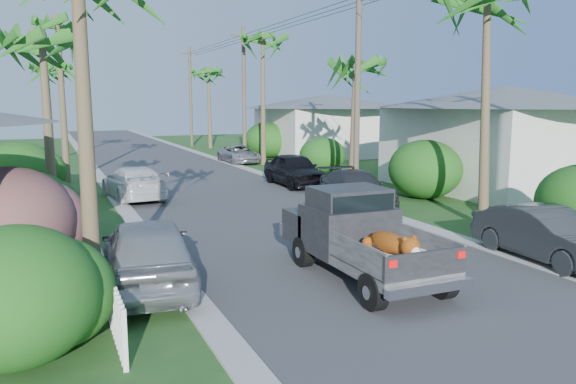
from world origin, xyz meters
name	(u,v)px	position (x,y,z in m)	size (l,w,h in m)	color
ground	(443,313)	(0.00, 0.00, 0.00)	(120.00, 120.00, 0.00)	#234A1C
road	(173,170)	(0.00, 25.00, 0.01)	(8.00, 100.00, 0.02)	#38383A
curb_left	(97,174)	(-4.30, 25.00, 0.03)	(0.60, 100.00, 0.06)	#A5A39E
curb_right	(241,167)	(4.30, 25.00, 0.03)	(0.60, 100.00, 0.06)	#A5A39E
pickup_truck	(355,233)	(-0.32, 2.90, 1.01)	(1.98, 5.12, 2.06)	black
parked_car_rn	(547,235)	(4.78, 1.89, 0.69)	(1.46, 4.19, 1.38)	#292C2D
parked_car_rm	(356,190)	(4.10, 10.43, 0.69)	(1.93, 4.75, 1.38)	#282A2D
parked_car_rf	(295,170)	(4.19, 16.48, 0.79)	(1.85, 4.61, 1.57)	black
parked_car_rd	(239,154)	(5.00, 27.48, 0.58)	(1.94, 4.20, 1.17)	#9DA0A4
parked_car_ln	(148,253)	(-5.00, 3.83, 0.80)	(1.88, 4.68, 1.60)	#9FA1A6
parked_car_lf	(134,183)	(-3.60, 15.65, 0.69)	(1.95, 4.79, 1.39)	silver
palm_l_b	(42,37)	(-6.80, 12.00, 6.15)	(4.40, 4.40, 7.40)	brown
palm_l_c	(57,22)	(-6.00, 22.00, 7.91)	(4.40, 4.40, 9.20)	brown
palm_l_d	(47,67)	(-6.50, 34.00, 6.44)	(4.40, 4.40, 7.70)	brown
palm_r_b	(355,61)	(6.60, 15.00, 5.95)	(4.40, 4.40, 7.20)	brown
palm_r_c	(263,37)	(6.20, 26.00, 8.11)	(4.40, 4.40, 9.40)	brown
palm_r_d	(208,71)	(6.50, 40.00, 6.74)	(4.40, 4.40, 8.00)	brown
shrub_l_a	(15,296)	(-7.50, 1.00, 1.10)	(2.60, 2.86, 2.20)	#1E4A15
shrub_l_b	(9,222)	(-7.80, 6.00, 1.30)	(3.00, 3.30, 2.60)	#AE185B
shrub_l_c	(32,205)	(-7.40, 10.00, 1.00)	(2.40, 2.64, 2.00)	#1E4A15
shrub_l_d	(19,170)	(-8.00, 18.00, 1.20)	(3.20, 3.52, 2.40)	#1E4A15
shrub_r_b	(425,169)	(7.80, 11.00, 1.25)	(3.00, 3.30, 2.50)	#1E4A15
shrub_r_c	(322,156)	(7.50, 20.00, 1.05)	(2.60, 2.86, 2.10)	#1E4A15
shrub_r_d	(267,140)	(8.00, 30.00, 1.30)	(3.20, 3.52, 2.60)	#1E4A15
picket_fence	(94,252)	(-6.00, 5.50, 0.50)	(0.10, 11.00, 1.00)	white
house_right_near	(503,141)	(13.00, 12.00, 2.22)	(8.00, 9.00, 4.80)	silver
house_right_far	(328,128)	(13.00, 30.00, 2.12)	(9.00, 8.00, 4.60)	silver
utility_pole_b	(357,89)	(5.60, 13.00, 4.60)	(1.60, 0.26, 9.00)	brown
utility_pole_c	(244,94)	(5.60, 28.00, 4.60)	(1.60, 0.26, 9.00)	brown
utility_pole_d	(191,96)	(5.60, 43.00, 4.60)	(1.60, 0.26, 9.00)	brown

